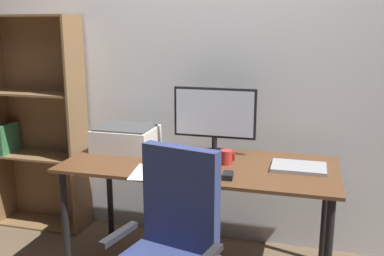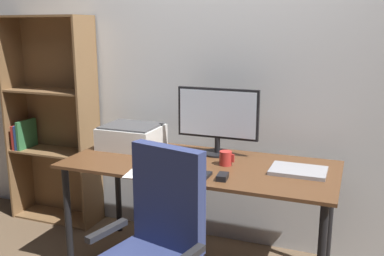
% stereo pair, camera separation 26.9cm
% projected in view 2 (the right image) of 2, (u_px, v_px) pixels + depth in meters
% --- Properties ---
extents(back_wall, '(6.40, 0.10, 2.60)m').
position_uv_depth(back_wall, '(226.00, 66.00, 3.08)').
color(back_wall, silver).
rests_on(back_wall, ground).
extents(desk, '(1.69, 0.74, 0.74)m').
position_uv_depth(desk, '(199.00, 175.00, 2.74)').
color(desk, '#56351E').
rests_on(desk, ground).
extents(monitor, '(0.55, 0.20, 0.44)m').
position_uv_depth(monitor, '(218.00, 117.00, 2.85)').
color(monitor, black).
rests_on(monitor, desk).
extents(keyboard, '(0.29, 0.11, 0.02)m').
position_uv_depth(keyboard, '(186.00, 173.00, 2.51)').
color(keyboard, black).
rests_on(keyboard, desk).
extents(mouse, '(0.06, 0.10, 0.03)m').
position_uv_depth(mouse, '(223.00, 177.00, 2.42)').
color(mouse, black).
rests_on(mouse, desk).
extents(coffee_mug, '(0.09, 0.08, 0.09)m').
position_uv_depth(coffee_mug, '(226.00, 158.00, 2.67)').
color(coffee_mug, '#B72D28').
rests_on(coffee_mug, desk).
extents(laptop, '(0.32, 0.23, 0.02)m').
position_uv_depth(laptop, '(298.00, 171.00, 2.54)').
color(laptop, '#99999E').
rests_on(laptop, desk).
extents(printer, '(0.40, 0.34, 0.16)m').
position_uv_depth(printer, '(132.00, 136.00, 3.06)').
color(printer, silver).
rests_on(printer, desk).
extents(paper_sheet, '(0.25, 0.32, 0.00)m').
position_uv_depth(paper_sheet, '(148.00, 171.00, 2.57)').
color(paper_sheet, white).
rests_on(paper_sheet, desk).
extents(bookshelf, '(0.73, 0.28, 1.66)m').
position_uv_depth(bookshelf, '(53.00, 122.00, 3.53)').
color(bookshelf, brown).
rests_on(bookshelf, ground).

